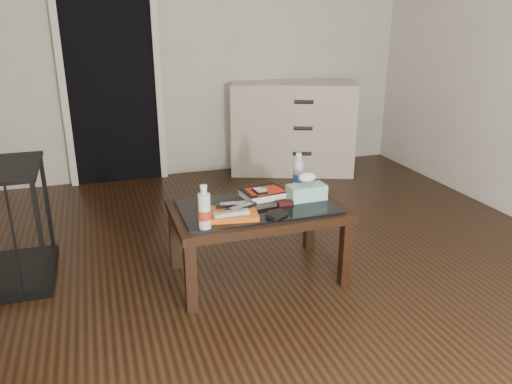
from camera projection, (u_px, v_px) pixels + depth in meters
ground at (226, 306)px, 2.77m from camera, size 5.00×5.00×0.00m
doorway at (111, 73)px, 4.51m from camera, size 0.90×0.08×2.07m
coffee_table at (257, 216)px, 2.96m from camera, size 1.00×0.60×0.46m
dresser at (293, 128)px, 4.99m from camera, size 1.30×0.89×0.90m
magazines at (232, 214)px, 2.78m from camera, size 0.31×0.25×0.03m
remote_silver at (231, 213)px, 2.72m from camera, size 0.20×0.05×0.02m
remote_black_front at (241, 207)px, 2.80m from camera, size 0.20×0.13×0.02m
remote_black_back at (234, 204)px, 2.84m from camera, size 0.20×0.07×0.02m
textbook at (263, 193)px, 3.07m from camera, size 0.28×0.23×0.05m
dvd_mailers at (263, 190)px, 3.05m from camera, size 0.20×0.14×0.01m
ipod at (260, 191)px, 3.00m from camera, size 0.07×0.11×0.02m
flip_phone at (286, 203)px, 2.95m from camera, size 0.09×0.05×0.02m
wallet at (277, 214)px, 2.78m from camera, size 0.14×0.12×0.02m
water_bottle_left at (204, 207)px, 2.60m from camera, size 0.07×0.07×0.24m
water_bottle_right at (298, 171)px, 3.18m from camera, size 0.08×0.08×0.24m
tissue_box at (307, 192)px, 3.03m from camera, size 0.23×0.13×0.09m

